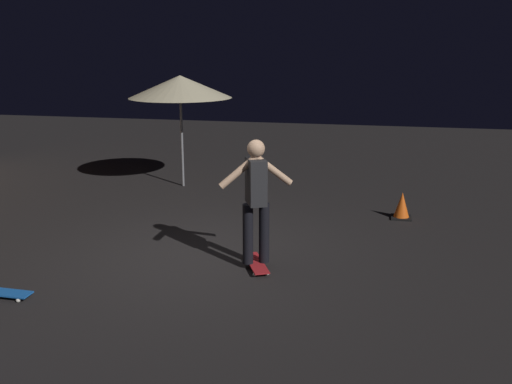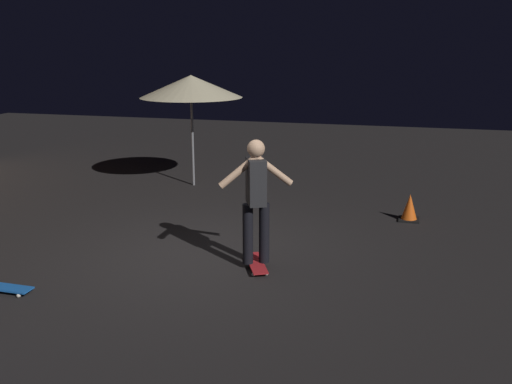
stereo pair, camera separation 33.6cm
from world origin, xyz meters
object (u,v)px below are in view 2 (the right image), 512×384
(patio_umbrella, at_px, (191,86))
(skateboard_spare, at_px, (2,287))
(skateboard_ridden, at_px, (256,263))
(skater, at_px, (256,193))
(traffic_cone, at_px, (409,208))

(patio_umbrella, bearing_deg, skateboard_spare, 176.69)
(patio_umbrella, xyz_separation_m, skateboard_ridden, (-4.10, -2.46, -2.02))
(skater, height_order, traffic_cone, skater)
(skater, distance_m, traffic_cone, 3.45)
(skateboard_spare, bearing_deg, skater, -60.94)
(patio_umbrella, distance_m, skater, 4.89)
(patio_umbrella, distance_m, skateboard_spare, 6.01)
(skater, relative_size, traffic_cone, 3.63)
(patio_umbrella, xyz_separation_m, skateboard_spare, (-5.65, 0.33, -2.02))
(skateboard_ridden, distance_m, skateboard_spare, 3.19)
(skater, xyz_separation_m, traffic_cone, (2.70, -1.98, -0.83))
(patio_umbrella, height_order, skateboard_ridden, patio_umbrella)
(skater, bearing_deg, patio_umbrella, 30.93)
(skateboard_ridden, xyz_separation_m, traffic_cone, (2.70, -1.98, 0.16))
(skateboard_ridden, distance_m, skater, 0.98)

